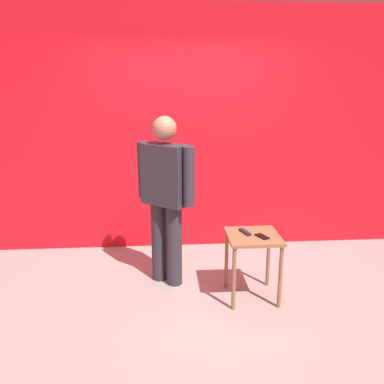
% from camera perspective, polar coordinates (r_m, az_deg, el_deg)
% --- Properties ---
extents(ground_plane, '(12.00, 12.00, 0.00)m').
position_cam_1_polar(ground_plane, '(3.89, 1.64, -15.91)').
color(ground_plane, '#9E9991').
extents(back_wall_red, '(5.48, 0.12, 2.85)m').
position_cam_1_polar(back_wall_red, '(4.94, -0.13, 8.43)').
color(back_wall_red, red).
rests_on(back_wall_red, ground_plane).
extents(standing_person, '(0.59, 0.50, 1.69)m').
position_cam_1_polar(standing_person, '(4.03, -3.67, -0.11)').
color(standing_person, '#2D2D38').
rests_on(standing_person, ground_plane).
extents(side_table, '(0.48, 0.48, 0.63)m').
position_cam_1_polar(side_table, '(3.90, 8.45, -7.45)').
color(side_table, olive).
rests_on(side_table, ground_plane).
extents(cell_phone, '(0.12, 0.16, 0.01)m').
position_cam_1_polar(cell_phone, '(3.82, 9.69, -6.09)').
color(cell_phone, black).
rests_on(cell_phone, side_table).
extents(tv_remote, '(0.09, 0.18, 0.02)m').
position_cam_1_polar(tv_remote, '(3.89, 7.35, -5.51)').
color(tv_remote, black).
rests_on(tv_remote, side_table).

